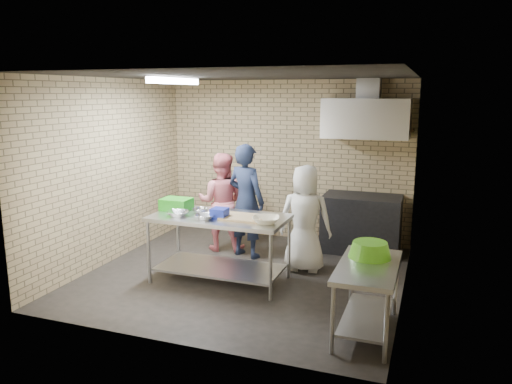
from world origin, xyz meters
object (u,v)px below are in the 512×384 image
(side_counter, at_px, (367,299))
(bottle_red, at_px, (371,122))
(woman_white, at_px, (305,218))
(prep_table, at_px, (220,248))
(blue_tub, at_px, (220,213))
(man_navy, at_px, (246,201))
(woman_pink, at_px, (221,202))
(green_crate, at_px, (176,204))
(stove, at_px, (361,224))
(green_basin, at_px, (370,249))
(bottle_green, at_px, (398,124))

(side_counter, height_order, bottle_red, bottle_red)
(woman_white, bearing_deg, prep_table, 33.78)
(prep_table, distance_m, blue_tub, 0.52)
(side_counter, bearing_deg, bottle_red, 97.62)
(man_navy, distance_m, woman_pink, 0.54)
(green_crate, height_order, woman_pink, woman_pink)
(stove, xyz_separation_m, green_basin, (0.43, -2.50, 0.38))
(bottle_green, distance_m, woman_white, 2.16)
(prep_table, bearing_deg, green_basin, -15.96)
(green_crate, distance_m, man_navy, 1.17)
(bottle_green, bearing_deg, man_navy, -152.40)
(green_crate, height_order, bottle_green, bottle_green)
(man_navy, xyz_separation_m, woman_white, (1.00, -0.30, -0.11))
(side_counter, xyz_separation_m, green_crate, (-2.74, 0.95, 0.60))
(stove, bearing_deg, side_counter, -80.71)
(stove, xyz_separation_m, woman_white, (-0.63, -1.15, 0.31))
(bottle_red, xyz_separation_m, woman_white, (-0.68, -1.39, -1.27))
(green_basin, bearing_deg, woman_white, 128.12)
(green_crate, bearing_deg, woman_white, 21.45)
(prep_table, xyz_separation_m, bottle_green, (2.04, 2.16, 1.57))
(green_basin, xyz_separation_m, bottle_red, (-0.38, 2.74, 1.19))
(green_crate, xyz_separation_m, blue_tub, (0.75, -0.22, -0.01))
(stove, height_order, green_basin, green_basin)
(prep_table, bearing_deg, side_counter, -22.08)
(bottle_green, bearing_deg, woman_white, -127.91)
(green_crate, bearing_deg, blue_tub, -16.35)
(blue_tub, xyz_separation_m, woman_white, (0.91, 0.87, -0.20))
(blue_tub, xyz_separation_m, green_basin, (1.97, -0.48, -0.12))
(woman_pink, xyz_separation_m, woman_white, (1.49, -0.49, -0.02))
(green_basin, xyz_separation_m, woman_pink, (-2.55, 1.84, -0.05))
(woman_pink, bearing_deg, stove, -175.04)
(green_crate, relative_size, man_navy, 0.23)
(green_basin, distance_m, man_navy, 2.64)
(bottle_red, height_order, bottle_green, bottle_red)
(prep_table, xyz_separation_m, bottle_red, (1.64, 2.16, 1.58))
(prep_table, relative_size, woman_pink, 1.15)
(bottle_red, bearing_deg, bottle_green, 0.00)
(bottle_red, bearing_deg, woman_pink, -157.49)
(woman_pink, bearing_deg, prep_table, 100.51)
(side_counter, distance_m, green_basin, 0.52)
(side_counter, relative_size, bottle_green, 8.00)
(stove, height_order, bottle_red, bottle_red)
(stove, xyz_separation_m, green_crate, (-2.29, -1.80, 0.52))
(green_crate, height_order, green_basin, green_crate)
(green_crate, relative_size, bottle_red, 2.21)
(prep_table, height_order, blue_tub, blue_tub)
(blue_tub, bearing_deg, woman_white, 43.73)
(green_crate, distance_m, bottle_red, 3.28)
(green_basin, bearing_deg, man_navy, 141.21)
(green_crate, xyz_separation_m, green_basin, (2.72, -0.70, -0.14))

